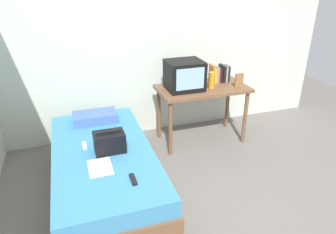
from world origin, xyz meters
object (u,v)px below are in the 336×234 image
(desk, at_px, (202,94))
(picture_frame, at_px, (239,80))
(tv, at_px, (184,75))
(book_row, at_px, (219,74))
(remote_dark, at_px, (133,179))
(remote_silver, at_px, (85,146))
(water_bottle, at_px, (211,80))
(handbag, at_px, (109,142))
(bed, at_px, (104,170))
(magazine, at_px, (100,167))
(pillow, at_px, (95,117))

(desk, xyz_separation_m, picture_frame, (0.43, -0.14, 0.19))
(desk, distance_m, tv, 0.38)
(book_row, distance_m, remote_dark, 2.09)
(picture_frame, xyz_separation_m, remote_silver, (-1.99, -0.41, -0.36))
(picture_frame, distance_m, remote_silver, 2.06)
(book_row, xyz_separation_m, remote_dark, (-1.50, -1.40, -0.38))
(water_bottle, distance_m, handbag, 1.56)
(bed, bearing_deg, book_row, 25.47)
(remote_dark, relative_size, remote_silver, 1.08)
(handbag, distance_m, magazine, 0.31)
(bed, distance_m, desk, 1.60)
(book_row, bearing_deg, remote_dark, -137.12)
(water_bottle, xyz_separation_m, magazine, (-1.53, -0.90, -0.38))
(book_row, xyz_separation_m, pillow, (-1.68, -0.12, -0.33))
(picture_frame, height_order, magazine, picture_frame)
(picture_frame, xyz_separation_m, remote_dark, (-1.64, -1.12, -0.36))
(handbag, bearing_deg, remote_silver, 145.00)
(remote_silver, bearing_deg, desk, 19.46)
(pillow, relative_size, remote_silver, 3.51)
(pillow, xyz_separation_m, handbag, (0.06, -0.73, 0.05))
(desk, distance_m, water_bottle, 0.23)
(book_row, bearing_deg, picture_frame, -63.56)
(book_row, distance_m, magazine, 2.11)
(tv, bearing_deg, desk, -2.14)
(tv, bearing_deg, pillow, 179.74)
(book_row, xyz_separation_m, magazine, (-1.75, -1.11, -0.39))
(remote_silver, bearing_deg, pillow, 72.91)
(picture_frame, bearing_deg, pillow, 175.08)
(book_row, distance_m, handbag, 1.85)
(water_bottle, xyz_separation_m, pillow, (-1.46, 0.09, -0.33))
(pillow, xyz_separation_m, magazine, (-0.07, -0.99, -0.05))
(tv, height_order, book_row, tv)
(tv, xyz_separation_m, water_bottle, (0.33, -0.08, -0.07))
(handbag, distance_m, remote_silver, 0.30)
(tv, relative_size, pillow, 0.87)
(magazine, distance_m, remote_dark, 0.37)
(bed, height_order, pillow, pillow)
(picture_frame, distance_m, magazine, 2.09)
(handbag, xyz_separation_m, remote_silver, (-0.23, 0.16, -0.09))
(bed, relative_size, handbag, 6.67)
(water_bottle, xyz_separation_m, remote_dark, (-1.29, -1.19, -0.38))
(water_bottle, xyz_separation_m, book_row, (0.22, 0.21, 0.00))
(book_row, relative_size, pillow, 0.49)
(water_bottle, bearing_deg, book_row, 43.95)
(bed, xyz_separation_m, tv, (1.14, 0.68, 0.71))
(bed, xyz_separation_m, magazine, (-0.06, -0.31, 0.25))
(tv, xyz_separation_m, magazine, (-1.20, -0.99, -0.46))
(water_bottle, relative_size, magazine, 0.73)
(picture_frame, bearing_deg, remote_silver, -168.43)
(pillow, bearing_deg, remote_silver, -107.09)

